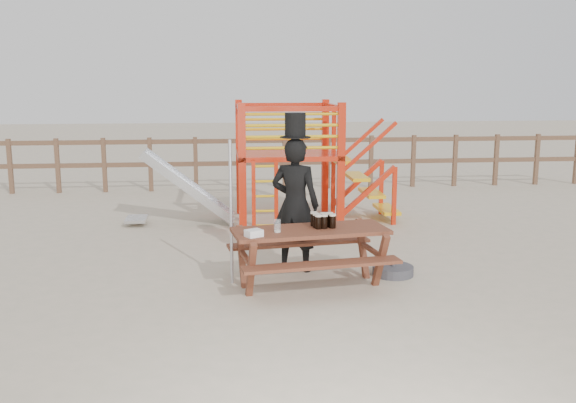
# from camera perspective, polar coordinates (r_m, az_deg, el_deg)

# --- Properties ---
(ground) EXTENTS (60.00, 60.00, 0.00)m
(ground) POSITION_cam_1_polar(r_m,az_deg,el_deg) (7.83, 1.17, -7.50)
(ground) COLOR #BFAD95
(ground) RESTS_ON ground
(back_fence) EXTENTS (15.09, 0.09, 1.20)m
(back_fence) POSITION_cam_1_polar(r_m,az_deg,el_deg) (14.51, -2.28, 3.97)
(back_fence) COLOR brown
(back_fence) RESTS_ON ground
(playground_fort) EXTENTS (4.71, 1.84, 2.10)m
(playground_fort) POSITION_cam_1_polar(r_m,az_deg,el_deg) (11.10, -0.48, 3.62)
(playground_fort) COLOR red
(playground_fort) RESTS_ON ground
(picnic_table) EXTENTS (1.99, 1.51, 0.71)m
(picnic_table) POSITION_cam_1_polar(r_m,az_deg,el_deg) (7.69, 1.99, -4.36)
(picnic_table) COLOR brown
(picnic_table) RESTS_ON ground
(man_with_hat) EXTENTS (0.75, 0.64, 2.05)m
(man_with_hat) POSITION_cam_1_polar(r_m,az_deg,el_deg) (8.26, 0.64, 0.04)
(man_with_hat) COLOR black
(man_with_hat) RESTS_ON ground
(metal_pole) EXTENTS (0.04, 0.04, 1.76)m
(metal_pole) POSITION_cam_1_polar(r_m,az_deg,el_deg) (7.75, -5.09, -1.00)
(metal_pole) COLOR #B2B2B7
(metal_pole) RESTS_ON ground
(parasol_base) EXTENTS (0.52, 0.52, 0.22)m
(parasol_base) POSITION_cam_1_polar(r_m,az_deg,el_deg) (8.34, 9.31, -6.06)
(parasol_base) COLOR #3F3E44
(parasol_base) RESTS_ON ground
(paper_bag) EXTENTS (0.22, 0.21, 0.08)m
(paper_bag) POSITION_cam_1_polar(r_m,az_deg,el_deg) (7.26, -3.05, -2.83)
(paper_bag) COLOR white
(paper_bag) RESTS_ON picnic_table
(stout_pints) EXTENTS (0.29, 0.25, 0.17)m
(stout_pints) POSITION_cam_1_polar(r_m,az_deg,el_deg) (7.70, 3.09, -1.69)
(stout_pints) COLOR black
(stout_pints) RESTS_ON picnic_table
(empty_glasses) EXTENTS (0.08, 0.08, 0.15)m
(empty_glasses) POSITION_cam_1_polar(r_m,az_deg,el_deg) (7.45, -0.96, -2.23)
(empty_glasses) COLOR silver
(empty_glasses) RESTS_ON picnic_table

